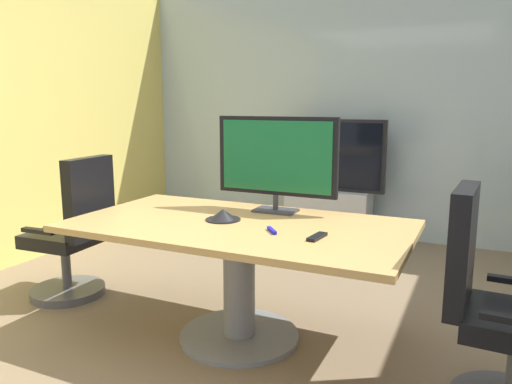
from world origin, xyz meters
The scene contains 10 objects.
ground_plane centered at (0.00, 0.00, 0.00)m, with size 7.24×7.24×0.00m, color #7A664C.
wall_back_glass_partition centered at (0.00, 3.12, 1.43)m, with size 5.35×0.10×2.86m, color #9EB2B7.
conference_table centered at (-0.10, 0.30, 0.57)m, with size 2.06×1.12×0.76m.
office_chair_left centered at (-1.55, 0.37, 0.46)m, with size 0.61×0.58×1.09m.
office_chair_right centered at (1.34, 0.17, 0.46)m, with size 0.61×0.58×1.09m.
tv_monitor centered at (-0.02, 0.69, 1.11)m, with size 0.84×0.18×0.64m.
wall_display_unit centered at (-0.27, 2.76, 0.44)m, with size 1.20×0.36×1.31m.
conference_phone centered at (-0.22, 0.32, 0.79)m, with size 0.22×0.22×0.07m.
remote_control centered at (0.44, 0.17, 0.77)m, with size 0.05×0.17×0.02m, color black.
whiteboard_marker centered at (0.17, 0.18, 0.77)m, with size 0.13×0.02×0.02m, color #1919A5.
Camera 1 is at (1.23, -2.30, 1.48)m, focal length 34.37 mm.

